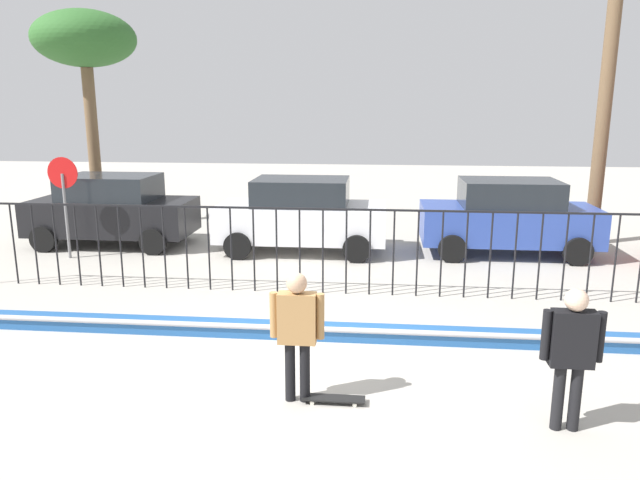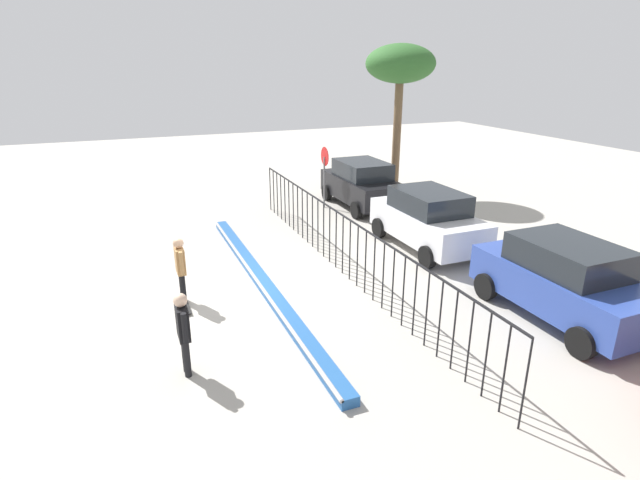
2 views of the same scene
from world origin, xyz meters
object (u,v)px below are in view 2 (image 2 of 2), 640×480
parked_car_black (362,184)px  parked_car_blue (564,280)px  parked_car_white (428,219)px  palm_tree_short (400,67)px  stop_sign (324,169)px  camera_operator (183,327)px  skateboard (185,307)px  skateboarder (180,264)px

parked_car_black → parked_car_blue: same height
parked_car_white → palm_tree_short: bearing=160.2°
parked_car_black → parked_car_blue: size_ratio=1.00×
parked_car_white → stop_sign: 5.82m
parked_car_white → camera_operator: bearing=-60.8°
camera_operator → parked_car_white: 9.27m
parked_car_black → camera_operator: bearing=-45.4°
parked_car_black → stop_sign: bearing=-111.4°
parked_car_blue → palm_tree_short: size_ratio=0.67×
parked_car_blue → skateboard: bearing=-116.9°
parked_car_black → skateboarder: bearing=-56.0°
parked_car_black → stop_sign: stop_sign is taller
parked_car_blue → stop_sign: stop_sign is taller
parked_car_black → parked_car_blue: bearing=-3.1°
camera_operator → palm_tree_short: bearing=7.1°
parked_car_blue → palm_tree_short: 13.10m
camera_operator → parked_car_white: size_ratio=0.40×
skateboard → skateboarder: bearing=-163.2°
parked_car_black → palm_tree_short: size_ratio=0.67×
skateboard → parked_car_white: parked_car_white is taller
skateboarder → parked_car_black: 10.20m
skateboarder → parked_car_white: (-0.98, 7.89, -0.05)m
palm_tree_short → skateboard: bearing=-52.3°
parked_car_white → stop_sign: bearing=-165.4°
parked_car_blue → palm_tree_short: bearing=165.9°
parked_car_white → parked_car_blue: (5.22, 0.24, 0.00)m
palm_tree_short → parked_car_white: bearing=-22.1°
camera_operator → palm_tree_short: size_ratio=0.27×
stop_sign → parked_car_black: bearing=71.7°
skateboard → camera_operator: size_ratio=0.46×
camera_operator → parked_car_white: bearing=-10.9°
skateboarder → parked_car_blue: parked_car_blue is taller
stop_sign → skateboarder: bearing=-45.1°
skateboarder → palm_tree_short: (-7.79, 10.66, 4.49)m
skateboard → parked_car_black: 10.55m
skateboard → palm_tree_short: (-8.26, 10.69, 5.45)m
parked_car_white → palm_tree_short: palm_tree_short is taller
skateboarder → skateboard: (0.47, -0.03, -0.96)m
skateboard → camera_operator: bearing=13.1°
parked_car_black → palm_tree_short: palm_tree_short is taller
camera_operator → parked_car_white: (-4.19, 8.27, -0.06)m
parked_car_black → parked_car_white: 5.17m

